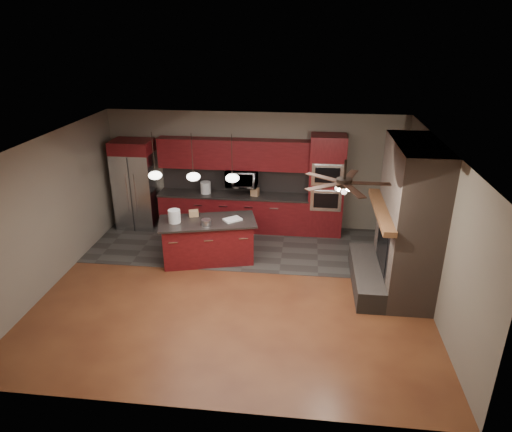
# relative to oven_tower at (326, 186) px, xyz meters

# --- Properties ---
(ground) EXTENTS (7.00, 7.00, 0.00)m
(ground) POSITION_rel_oven_tower_xyz_m (-1.70, -2.69, -1.19)
(ground) COLOR brown
(ground) RESTS_ON ground
(ceiling) EXTENTS (7.00, 6.00, 0.02)m
(ceiling) POSITION_rel_oven_tower_xyz_m (-1.70, -2.69, 1.61)
(ceiling) COLOR white
(ceiling) RESTS_ON back_wall
(back_wall) EXTENTS (7.00, 0.02, 2.80)m
(back_wall) POSITION_rel_oven_tower_xyz_m (-1.70, 0.31, 0.21)
(back_wall) COLOR #665C51
(back_wall) RESTS_ON ground
(right_wall) EXTENTS (0.02, 6.00, 2.80)m
(right_wall) POSITION_rel_oven_tower_xyz_m (1.80, -2.69, 0.21)
(right_wall) COLOR #665C51
(right_wall) RESTS_ON ground
(left_wall) EXTENTS (0.02, 6.00, 2.80)m
(left_wall) POSITION_rel_oven_tower_xyz_m (-5.20, -2.69, 0.21)
(left_wall) COLOR #665C51
(left_wall) RESTS_ON ground
(slate_tile_patch) EXTENTS (7.00, 2.40, 0.01)m
(slate_tile_patch) POSITION_rel_oven_tower_xyz_m (-1.70, -0.89, -1.19)
(slate_tile_patch) COLOR #373531
(slate_tile_patch) RESTS_ON ground
(fireplace_column) EXTENTS (1.30, 2.10, 2.80)m
(fireplace_column) POSITION_rel_oven_tower_xyz_m (1.34, -2.29, 0.11)
(fireplace_column) COLOR brown
(fireplace_column) RESTS_ON ground
(back_cabinetry) EXTENTS (3.59, 0.64, 2.20)m
(back_cabinetry) POSITION_rel_oven_tower_xyz_m (-2.18, 0.05, -0.30)
(back_cabinetry) COLOR maroon
(back_cabinetry) RESTS_ON ground
(oven_tower) EXTENTS (0.80, 0.63, 2.38)m
(oven_tower) POSITION_rel_oven_tower_xyz_m (0.00, 0.00, 0.00)
(oven_tower) COLOR maroon
(oven_tower) RESTS_ON ground
(microwave) EXTENTS (0.73, 0.41, 0.50)m
(microwave) POSITION_rel_oven_tower_xyz_m (-1.98, 0.06, 0.11)
(microwave) COLOR silver
(microwave) RESTS_ON back_cabinetry
(refrigerator) EXTENTS (0.93, 0.75, 2.16)m
(refrigerator) POSITION_rel_oven_tower_xyz_m (-4.54, -0.07, -0.11)
(refrigerator) COLOR silver
(refrigerator) RESTS_ON ground
(kitchen_island) EXTENTS (2.13, 1.35, 0.92)m
(kitchen_island) POSITION_rel_oven_tower_xyz_m (-2.44, -1.67, -0.73)
(kitchen_island) COLOR maroon
(kitchen_island) RESTS_ON ground
(white_bucket) EXTENTS (0.34, 0.34, 0.27)m
(white_bucket) POSITION_rel_oven_tower_xyz_m (-3.08, -1.82, -0.14)
(white_bucket) COLOR white
(white_bucket) RESTS_ON kitchen_island
(paint_can) EXTENTS (0.21, 0.21, 0.13)m
(paint_can) POSITION_rel_oven_tower_xyz_m (-2.41, -1.92, -0.21)
(paint_can) COLOR #AAABAF
(paint_can) RESTS_ON kitchen_island
(paint_tray) EXTENTS (0.42, 0.41, 0.03)m
(paint_tray) POSITION_rel_oven_tower_xyz_m (-1.93, -1.59, -0.25)
(paint_tray) COLOR white
(paint_tray) RESTS_ON kitchen_island
(cardboard_box) EXTENTS (0.23, 0.20, 0.12)m
(cardboard_box) POSITION_rel_oven_tower_xyz_m (-2.78, -1.46, -0.21)
(cardboard_box) COLOR tan
(cardboard_box) RESTS_ON kitchen_island
(counter_bucket) EXTENTS (0.30, 0.30, 0.28)m
(counter_bucket) POSITION_rel_oven_tower_xyz_m (-2.84, 0.01, -0.15)
(counter_bucket) COLOR silver
(counter_bucket) RESTS_ON back_cabinetry
(counter_box) EXTENTS (0.20, 0.18, 0.19)m
(counter_box) POSITION_rel_oven_tower_xyz_m (-1.65, -0.04, -0.19)
(counter_box) COLOR #99714F
(counter_box) RESTS_ON back_cabinetry
(pendant_left) EXTENTS (0.26, 0.26, 0.92)m
(pendant_left) POSITION_rel_oven_tower_xyz_m (-3.35, -1.99, 0.77)
(pendant_left) COLOR black
(pendant_left) RESTS_ON ceiling
(pendant_center) EXTENTS (0.26, 0.26, 0.92)m
(pendant_center) POSITION_rel_oven_tower_xyz_m (-2.60, -1.99, 0.77)
(pendant_center) COLOR black
(pendant_center) RESTS_ON ceiling
(pendant_right) EXTENTS (0.26, 0.26, 0.92)m
(pendant_right) POSITION_rel_oven_tower_xyz_m (-1.85, -1.99, 0.77)
(pendant_right) COLOR black
(pendant_right) RESTS_ON ceiling
(ceiling_fan) EXTENTS (1.27, 1.33, 0.41)m
(ceiling_fan) POSITION_rel_oven_tower_xyz_m (0.10, -3.49, 1.27)
(ceiling_fan) COLOR black
(ceiling_fan) RESTS_ON ceiling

